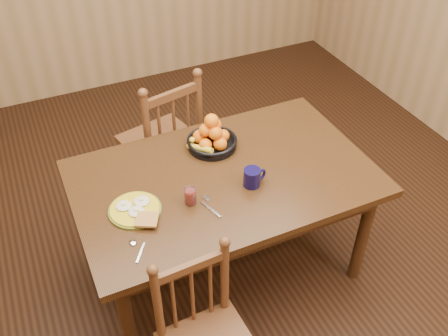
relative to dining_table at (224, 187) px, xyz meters
name	(u,v)px	position (x,y,z in m)	size (l,w,h in m)	color
room	(224,76)	(0.00, 0.00, 0.68)	(4.52, 5.02, 2.72)	black
dining_table	(224,187)	(0.00, 0.00, 0.00)	(1.60, 1.00, 0.75)	black
chair_far	(164,142)	(-0.10, 0.75, -0.17)	(0.55, 0.53, 1.02)	#462615
breakfast_plate	(136,210)	(-0.51, -0.07, 0.10)	(0.26, 0.31, 0.04)	#59601E
fork	(209,206)	(-0.17, -0.19, 0.09)	(0.06, 0.18, 0.00)	silver
spoon	(135,246)	(-0.58, -0.29, 0.09)	(0.08, 0.15, 0.01)	silver
coffee_mug	(253,177)	(0.10, -0.13, 0.14)	(0.13, 0.09, 0.10)	#0D0933
juice_glass	(190,196)	(-0.24, -0.12, 0.13)	(0.06, 0.06, 0.09)	silver
fruit_bowl	(211,138)	(0.04, 0.26, 0.15)	(0.29, 0.29, 0.22)	black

